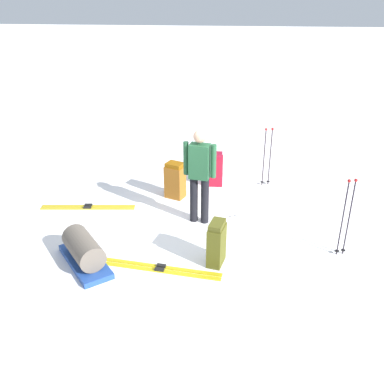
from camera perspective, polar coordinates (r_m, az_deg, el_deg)
ground_plane at (r=7.51m, az=-0.00°, el=-4.81°), size 80.00×80.00×0.00m
skier_standing at (r=7.30m, az=1.01°, el=2.65°), size 0.56×0.28×1.70m
ski_pair_near at (r=8.40m, az=-13.61°, el=-1.97°), size 1.78×0.34×0.05m
ski_pair_far at (r=6.52m, az=-4.21°, el=-10.11°), size 1.86×0.41×0.05m
backpack_large_dark at (r=6.46m, az=3.27°, el=-6.81°), size 0.29×0.41×0.71m
backpack_bright at (r=8.99m, az=3.00°, el=3.02°), size 0.35×0.27×0.71m
backpack_small_spare at (r=8.44m, az=-2.26°, el=1.53°), size 0.43×0.38×0.73m
ski_poles_planted_near at (r=8.99m, az=9.96°, el=5.02°), size 0.20×0.11×1.24m
ski_poles_planted_far at (r=6.88m, az=19.81°, el=-2.73°), size 0.17×0.10×1.29m
gear_sled at (r=6.69m, az=-14.12°, el=-7.64°), size 1.08×1.20×0.49m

